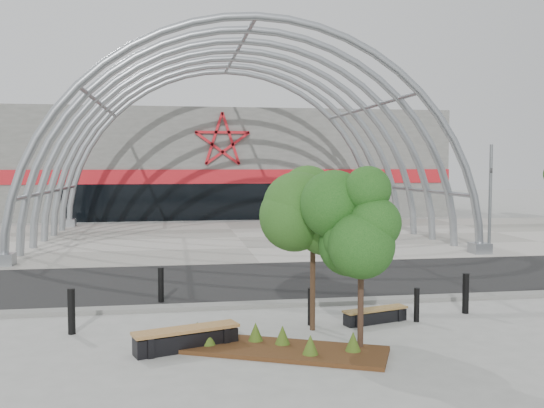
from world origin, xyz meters
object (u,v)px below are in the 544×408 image
(signal_pole, at_px, (490,197))
(bench_1, at_px, (375,316))
(street_tree_1, at_px, (361,225))
(bollard_2, at_px, (311,307))
(street_tree_0, at_px, (313,213))
(bench_0, at_px, (186,339))

(signal_pole, bearing_deg, bench_1, -130.45)
(street_tree_1, distance_m, bollard_2, 3.19)
(street_tree_0, relative_size, street_tree_1, 1.05)
(street_tree_1, relative_size, bench_1, 2.10)
(street_tree_0, relative_size, bench_0, 1.68)
(street_tree_0, height_order, bench_1, street_tree_0)
(street_tree_0, xyz_separation_m, bench_0, (-3.04, -1.11, -2.60))
(street_tree_0, xyz_separation_m, bench_1, (1.71, 0.38, -2.65))
(bench_1, bearing_deg, bollard_2, 178.09)
(signal_pole, bearing_deg, bollard_2, -135.57)
(street_tree_1, relative_size, bollard_2, 4.05)
(bench_0, bearing_deg, bench_1, 17.50)
(signal_pole, relative_size, street_tree_0, 1.23)
(street_tree_1, bearing_deg, signal_pole, 51.63)
(street_tree_0, relative_size, bollard_2, 4.24)
(signal_pole, relative_size, bollard_2, 5.22)
(signal_pole, distance_m, street_tree_0, 14.90)
(street_tree_1, height_order, bollard_2, street_tree_1)
(signal_pole, distance_m, bench_0, 18.02)
(street_tree_0, bearing_deg, bench_1, 12.65)
(street_tree_1, bearing_deg, street_tree_0, 110.33)
(bench_0, distance_m, bollard_2, 3.47)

